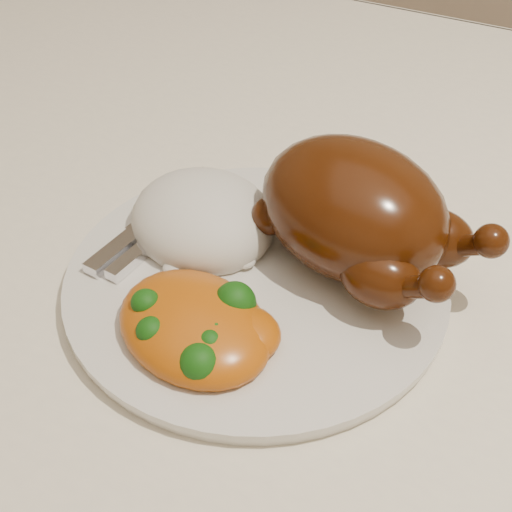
% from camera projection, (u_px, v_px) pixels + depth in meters
% --- Properties ---
extents(dining_table, '(1.60, 0.90, 0.76)m').
position_uv_depth(dining_table, '(447.00, 381.00, 0.61)').
color(dining_table, brown).
rests_on(dining_table, floor).
extents(tablecloth, '(1.73, 1.03, 0.18)m').
position_uv_depth(tablecloth, '(464.00, 322.00, 0.56)').
color(tablecloth, beige).
rests_on(tablecloth, dining_table).
extents(dinner_plate, '(0.37, 0.37, 0.01)m').
position_uv_depth(dinner_plate, '(256.00, 282.00, 0.55)').
color(dinner_plate, silver).
rests_on(dinner_plate, tablecloth).
extents(roast_chicken, '(0.21, 0.16, 0.10)m').
position_uv_depth(roast_chicken, '(357.00, 212.00, 0.53)').
color(roast_chicken, '#401806').
rests_on(roast_chicken, dinner_plate).
extents(rice_mound, '(0.16, 0.15, 0.06)m').
position_uv_depth(rice_mound, '(203.00, 220.00, 0.57)').
color(rice_mound, silver).
rests_on(rice_mound, dinner_plate).
extents(mac_and_cheese, '(0.14, 0.13, 0.05)m').
position_uv_depth(mac_and_cheese, '(200.00, 326.00, 0.49)').
color(mac_and_cheese, '#C0530C').
rests_on(mac_and_cheese, dinner_plate).
extents(cutlery, '(0.04, 0.16, 0.01)m').
position_uv_depth(cutlery, '(146.00, 233.00, 0.57)').
color(cutlery, silver).
rests_on(cutlery, dinner_plate).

